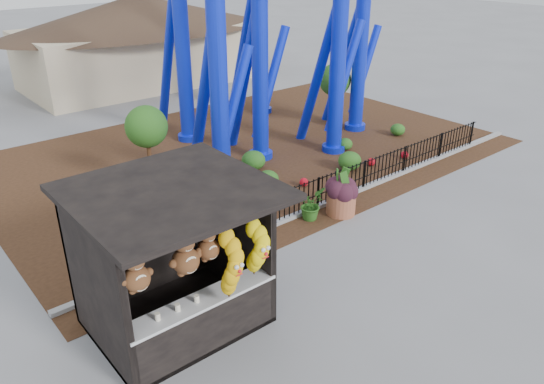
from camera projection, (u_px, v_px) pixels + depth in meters
ground at (321, 292)px, 11.89m from camera, size 120.00×120.00×0.00m
mulch_bed at (248, 151)px, 19.74m from camera, size 18.00×12.00×0.02m
curb at (346, 195)px, 16.25m from camera, size 18.00×0.18×0.12m
prize_booth at (179, 265)px, 10.13m from camera, size 3.50×3.40×3.12m
picket_fence at (367, 175)px, 16.57m from camera, size 12.20×0.06×1.00m
terracotta_planter at (341, 203)px, 15.15m from camera, size 1.11×1.11×0.66m
planter_foliage at (342, 183)px, 14.87m from camera, size 0.70×0.70×0.64m
potted_plant at (310, 204)px, 14.82m from camera, size 1.03×0.97×0.91m
landscaping at (313, 159)px, 18.27m from camera, size 8.67×3.43×0.65m
pavilion at (139, 25)px, 27.91m from camera, size 15.00×15.00×4.80m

